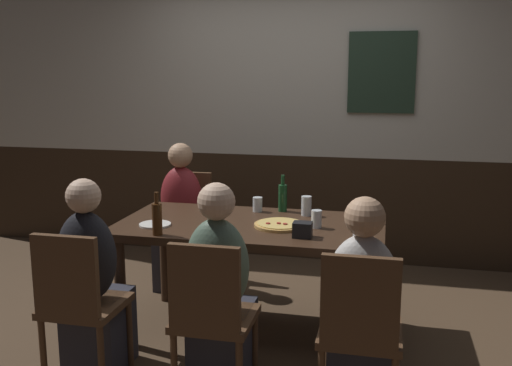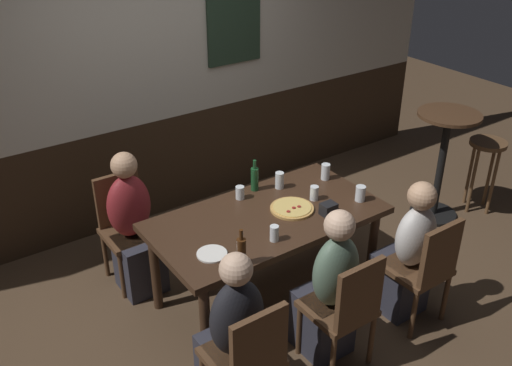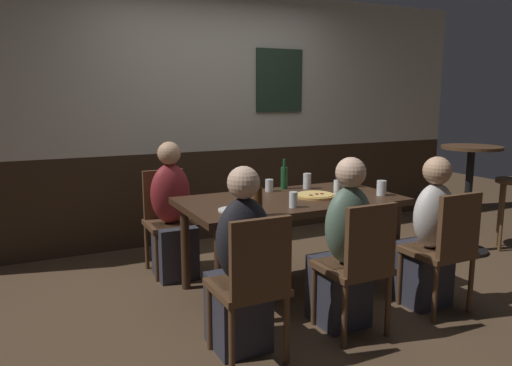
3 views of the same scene
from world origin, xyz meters
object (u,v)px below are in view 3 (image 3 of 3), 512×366
at_px(tumbler_short, 269,186).
at_px(person_left_near, 241,275).
at_px(plate_white_large, 233,210).
at_px(beer_bottle_brown, 258,200).
at_px(chair_left_far, 167,215).
at_px(highball_clear, 307,182).
at_px(chair_left_near, 253,281).
at_px(pizza, 315,195).
at_px(person_left_far, 173,220).
at_px(person_right_near, 427,243).
at_px(beer_bottle_green, 284,177).
at_px(beer_glass_half, 381,189).
at_px(chair_right_near, 445,246).
at_px(tumbler_water, 293,201).
at_px(person_mid_near, 344,256).
at_px(pint_glass_stout, 351,180).
at_px(side_bar_table, 468,190).
at_px(chair_mid_near, 359,261).
at_px(dining_table, 291,208).
at_px(pint_glass_pale, 338,187).
at_px(condiment_caddy, 349,194).

bearing_deg(tumbler_short, person_left_near, -125.40).
bearing_deg(plate_white_large, beer_bottle_brown, -63.48).
bearing_deg(chair_left_far, highball_clear, -28.74).
bearing_deg(chair_left_near, person_left_near, 90.00).
bearing_deg(person_left_near, highball_clear, 42.49).
relative_size(pizza, highball_clear, 2.42).
distance_m(chair_left_far, person_left_far, 0.16).
height_order(chair_left_near, person_right_near, person_right_near).
relative_size(person_left_far, beer_bottle_green, 4.48).
relative_size(chair_left_near, plate_white_large, 4.39).
relative_size(chair_left_near, beer_bottle_green, 3.44).
relative_size(chair_left_near, person_left_far, 0.77).
distance_m(person_right_near, person_left_near, 1.49).
bearing_deg(beer_glass_half, tumbler_short, 143.32).
xyz_separation_m(chair_right_near, pizza, (-0.55, 0.82, 0.26)).
bearing_deg(tumbler_water, person_right_near, -24.68).
xyz_separation_m(person_mid_near, pizza, (0.20, 0.66, 0.27)).
bearing_deg(person_left_near, tumbler_short, 54.60).
bearing_deg(pint_glass_stout, side_bar_table, -5.36).
bearing_deg(chair_mid_near, tumbler_short, 91.22).
distance_m(highball_clear, side_bar_table, 1.73).
relative_size(highball_clear, tumbler_short, 1.32).
bearing_deg(pint_glass_stout, tumbler_short, 170.01).
xyz_separation_m(person_left_near, highball_clear, (1.06, 0.98, 0.32)).
bearing_deg(beer_bottle_green, chair_right_near, -63.80).
bearing_deg(chair_mid_near, pizza, 76.45).
height_order(person_left_near, plate_white_large, person_left_near).
height_order(person_left_far, pizza, person_left_far).
bearing_deg(dining_table, chair_right_near, -49.17).
height_order(pint_glass_stout, side_bar_table, side_bar_table).
bearing_deg(pint_glass_pale, condiment_caddy, -103.68).
bearing_deg(beer_bottle_green, beer_bottle_brown, -129.55).
height_order(highball_clear, tumbler_short, highball_clear).
height_order(dining_table, plate_white_large, plate_white_large).
xyz_separation_m(beer_glass_half, pint_glass_stout, (0.01, 0.41, 0.01)).
bearing_deg(chair_mid_near, pint_glass_pale, 63.20).
height_order(person_left_far, pint_glass_pale, person_left_far).
distance_m(chair_mid_near, plate_white_large, 0.92).
xyz_separation_m(tumbler_water, beer_bottle_brown, (-0.33, -0.10, 0.05)).
xyz_separation_m(beer_bottle_green, plate_white_large, (-0.72, -0.55, -0.09)).
xyz_separation_m(chair_left_near, side_bar_table, (2.77, 0.92, 0.12)).
relative_size(tumbler_short, beer_glass_half, 0.84).
xyz_separation_m(chair_mid_near, person_mid_near, (0.00, 0.16, -0.01)).
xyz_separation_m(chair_left_far, tumbler_short, (0.72, -0.55, 0.29)).
xyz_separation_m(chair_right_near, highball_clear, (-0.42, 1.14, 0.30)).
distance_m(beer_bottle_green, side_bar_table, 1.92).
bearing_deg(tumbler_water, person_left_near, -145.53).
height_order(person_mid_near, beer_bottle_brown, person_mid_near).
height_order(dining_table, pizza, pizza).
xyz_separation_m(person_left_near, side_bar_table, (2.77, 0.76, 0.14)).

